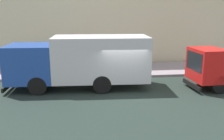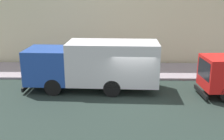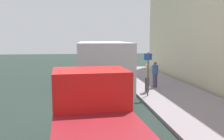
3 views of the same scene
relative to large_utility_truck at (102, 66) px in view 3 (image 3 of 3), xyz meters
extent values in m
plane|color=#222F29|center=(-1.09, -2.40, -1.72)|extent=(80.00, 80.00, 0.00)
cube|color=gray|center=(4.06, -2.40, -1.65)|extent=(4.28, 30.00, 0.15)
cube|color=#21459E|center=(0.10, 2.92, -0.13)|extent=(2.67, 2.71, 2.14)
cube|color=black|center=(0.15, 4.21, 0.12)|extent=(2.16, 0.14, 1.20)
cube|color=silver|center=(-0.04, -1.18, 0.10)|extent=(2.77, 5.67, 2.60)
cube|color=black|center=(0.15, 4.29, -1.44)|extent=(2.47, 0.21, 0.24)
cylinder|color=black|center=(-1.05, 2.43, -1.20)|extent=(0.34, 1.05, 1.04)
cylinder|color=black|center=(1.22, 2.35, -1.20)|extent=(0.34, 1.05, 1.04)
cylinder|color=black|center=(-1.18, -1.14, -1.20)|extent=(0.34, 1.05, 1.04)
cylinder|color=black|center=(1.09, -1.22, -1.20)|extent=(0.34, 1.05, 1.04)
cube|color=red|center=(-1.02, -7.38, -0.24)|extent=(2.25, 1.82, 1.91)
cube|color=black|center=(-1.08, -6.56, -0.01)|extent=(1.80, 0.17, 1.07)
cube|color=black|center=(-1.08, -6.48, -1.43)|extent=(2.06, 0.25, 0.24)
cylinder|color=black|center=(-1.92, -7.78, -1.20)|extent=(0.37, 1.07, 1.05)
cylinder|color=black|center=(-0.08, -7.66, -1.20)|extent=(0.37, 1.07, 1.05)
cylinder|color=#534544|center=(2.64, -0.39, -1.14)|extent=(0.29, 0.29, 0.86)
cylinder|color=tan|center=(2.64, -0.39, -0.41)|extent=(0.38, 0.38, 0.60)
sphere|color=#D3AC86|center=(2.64, -0.39, 0.00)|extent=(0.23, 0.23, 0.23)
cylinder|color=#493E56|center=(3.53, 0.97, -1.14)|extent=(0.41, 0.41, 0.87)
cylinder|color=#35538A|center=(3.53, 0.97, -0.40)|extent=(0.55, 0.55, 0.60)
sphere|color=brown|center=(3.53, 0.97, 0.00)|extent=(0.20, 0.20, 0.20)
cylinder|color=#4C5156|center=(2.41, -1.36, -0.36)|extent=(0.08, 0.08, 2.42)
cube|color=blue|center=(2.41, -1.34, 0.60)|extent=(0.44, 0.03, 0.36)
camera|label=1|loc=(-14.58, -0.22, 2.87)|focal=39.80mm
camera|label=2|loc=(-16.26, -1.44, 4.39)|focal=43.02mm
camera|label=3|loc=(-1.35, -14.73, 1.65)|focal=40.62mm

